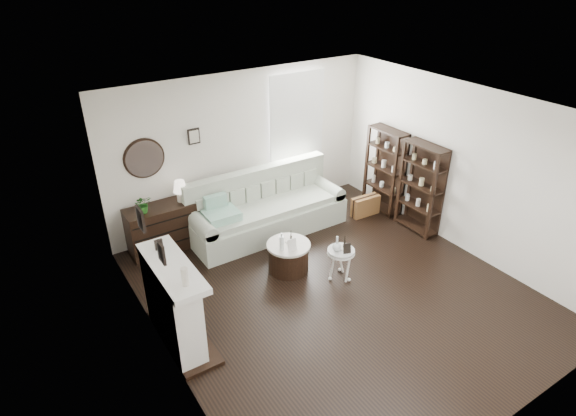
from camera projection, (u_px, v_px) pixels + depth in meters
room at (279, 128)px, 8.68m from camera, size 5.50×5.50×5.50m
fireplace at (174, 307)px, 5.95m from camera, size 0.50×1.40×1.84m
shelf_unit_far at (385, 170)px, 8.97m from camera, size 0.30×0.80×1.60m
shelf_unit_near at (421, 188)px, 8.30m from camera, size 0.30×0.80×1.60m
sofa at (265, 212)px, 8.48m from camera, size 2.78×0.96×1.08m
quilt at (221, 215)px, 7.82m from camera, size 0.56×0.46×0.14m
suitcase at (365, 206)px, 9.03m from camera, size 0.57×0.21×0.37m
dresser at (164, 227)px, 7.93m from camera, size 1.19×0.51×0.79m
table_lamp at (180, 191)px, 7.82m from camera, size 0.29×0.29×0.36m
potted_plant at (143, 204)px, 7.50m from camera, size 0.27×0.24×0.29m
drum_table at (289, 257)px, 7.45m from camera, size 0.68×0.68×0.47m
pedestal_table at (341, 252)px, 7.16m from camera, size 0.42×0.42×0.50m
eiffel_drum at (291, 237)px, 7.37m from camera, size 0.10×0.10×0.17m
bottle_drum at (282, 241)px, 7.14m from camera, size 0.07×0.07×0.29m
card_frame_drum at (292, 245)px, 7.15m from camera, size 0.14×0.06×0.19m
eiffel_ped at (345, 242)px, 7.16m from camera, size 0.12×0.12×0.18m
flask_ped at (337, 244)px, 7.06m from camera, size 0.13×0.13×0.25m
card_frame_ped at (347, 248)px, 7.03m from camera, size 0.13×0.08×0.16m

